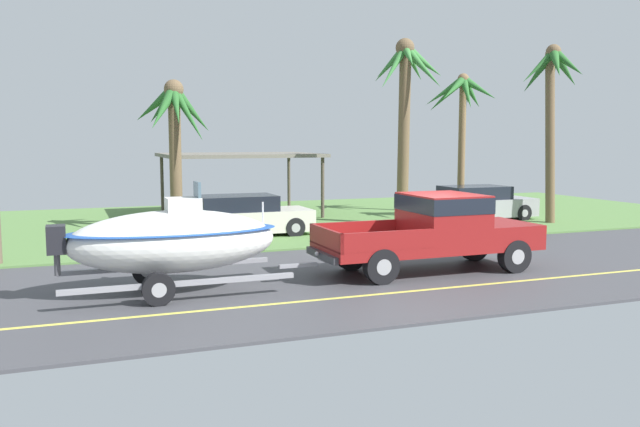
{
  "coord_description": "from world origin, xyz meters",
  "views": [
    {
      "loc": [
        -8.15,
        -13.88,
        3.21
      ],
      "look_at": [
        -2.46,
        0.91,
        1.42
      ],
      "focal_mm": 36.99,
      "sensor_mm": 36.0,
      "label": 1
    }
  ],
  "objects": [
    {
      "name": "parked_sedan_far",
      "position": [
        6.93,
        8.01,
        0.67
      ],
      "size": [
        4.42,
        1.87,
        1.38
      ],
      "color": "#99999E",
      "rests_on": "ground"
    },
    {
      "name": "carport_awning",
      "position": [
        -1.45,
        12.9,
        2.49
      ],
      "size": [
        6.26,
        4.81,
        2.62
      ],
      "color": "#4C4238",
      "rests_on": "ground"
    },
    {
      "name": "parked_sedan_near",
      "position": [
        -2.83,
        7.13,
        0.67
      ],
      "size": [
        4.46,
        1.81,
        1.38
      ],
      "color": "beige",
      "rests_on": "ground"
    },
    {
      "name": "palm_tree_far_left",
      "position": [
        3.6,
        7.83,
        4.97
      ],
      "size": [
        3.26,
        3.06,
        6.86
      ],
      "color": "brown",
      "rests_on": "ground"
    },
    {
      "name": "pickup_truck_towing",
      "position": [
        0.33,
        -0.07,
        1.04
      ],
      "size": [
        5.68,
        2.0,
        1.88
      ],
      "color": "maroon",
      "rests_on": "ground"
    },
    {
      "name": "palm_tree_mid",
      "position": [
        -4.64,
        9.29,
        3.85
      ],
      "size": [
        2.76,
        3.2,
        5.24
      ],
      "color": "brown",
      "rests_on": "ground"
    },
    {
      "name": "palm_tree_near_left",
      "position": [
        7.58,
        10.34,
        4.7
      ],
      "size": [
        2.74,
        2.85,
        5.96
      ],
      "color": "brown",
      "rests_on": "ground"
    },
    {
      "name": "palm_tree_near_right",
      "position": [
        8.98,
        6.35,
        5.03
      ],
      "size": [
        2.74,
        2.63,
        6.73
      ],
      "color": "brown",
      "rests_on": "ground"
    },
    {
      "name": "boat_on_trailer",
      "position": [
        -6.14,
        -0.07,
        1.1
      ],
      "size": [
        5.67,
        2.25,
        2.32
      ],
      "color": "gray",
      "rests_on": "ground"
    },
    {
      "name": "ground",
      "position": [
        0.0,
        8.38,
        -0.01
      ],
      "size": [
        36.0,
        22.0,
        0.11
      ],
      "color": "#424247"
    }
  ]
}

